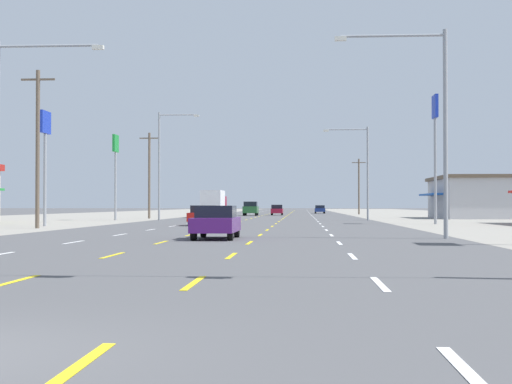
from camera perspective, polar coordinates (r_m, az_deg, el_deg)
The scene contains 21 objects.
ground_plane at distance 73.12m, azimuth 0.55°, elevation -2.18°, with size 572.00×572.00×0.00m, color #4C4C4F.
lot_apron_left at distance 78.40m, azimuth -17.84°, elevation -2.05°, with size 28.00×440.00×0.01m, color gray.
lane_markings at distance 111.58m, azimuth 1.58°, elevation -1.77°, with size 10.64×227.60×0.01m.
signal_span_wire at distance 15.49m, azimuth -10.97°, elevation 13.85°, with size 25.82×0.52×8.89m.
sedan_center_turn_nearest at distance 32.57m, azimuth -3.07°, elevation -2.29°, with size 1.80×4.50×1.46m.
sedan_inner_left_near at distance 54.20m, azimuth -4.05°, elevation -1.78°, with size 1.80×4.50×1.46m.
box_truck_far_left_mid at distance 89.33m, azimuth -3.27°, elevation -0.79°, with size 2.40×7.20×3.23m.
suv_inner_left_midfar at distance 104.74m, azimuth -0.41°, elevation -1.26°, with size 1.98×4.90×1.98m.
hatchback_center_turn_far at distance 109.39m, azimuth 1.62°, elevation -1.38°, with size 1.72×3.90×1.54m.
sedan_far_right_farther at distance 131.84m, azimuth 4.92°, elevation -1.33°, with size 1.80×4.50×1.46m.
storefront_right_row_2 at distance 88.00m, azimuth 18.17°, elevation -0.38°, with size 15.40×14.02×4.72m.
pole_sign_left_row_1 at distance 54.30m, azimuth -15.88°, elevation 3.81°, with size 0.24×1.77×8.10m.
pole_sign_left_row_2 at distance 74.08m, azimuth -10.73°, elevation 2.64°, with size 0.24×1.67×8.38m.
pole_sign_right_row_1 at distance 59.75m, azimuth 13.58°, elevation 4.66°, with size 0.24×1.65×10.07m.
streetlight_left_row_0 at distance 36.00m, azimuth -18.34°, elevation 5.24°, with size 5.03×0.26×9.03m.
streetlight_right_row_0 at distance 33.95m, azimuth 13.37°, elevation 5.80°, with size 4.97×0.26×9.27m.
streetlight_left_row_1 at distance 73.32m, azimuth -7.16°, elevation 2.58°, with size 4.03×0.26×10.59m.
streetlight_right_row_1 at distance 72.25m, azimuth 8.19°, elevation 2.03°, with size 4.36×0.26×9.04m.
utility_pole_left_row_0 at distance 49.52m, azimuth -16.41°, elevation 3.41°, with size 2.20×0.26×10.13m.
utility_pole_left_row_1 at distance 82.75m, azimuth -8.19°, elevation 1.39°, with size 2.20×0.26×9.48m.
utility_pole_right_row_2 at distance 120.17m, azimuth 7.90°, elevation 0.51°, with size 2.20×0.26×8.92m.
Camera 1 is at (3.79, -7.01, 1.48)m, focal length 52.13 mm.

